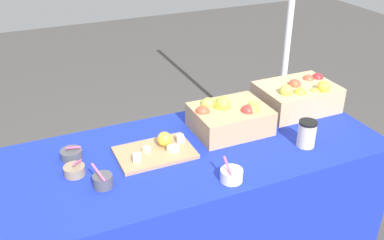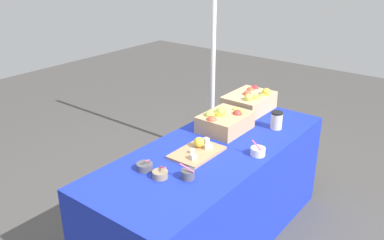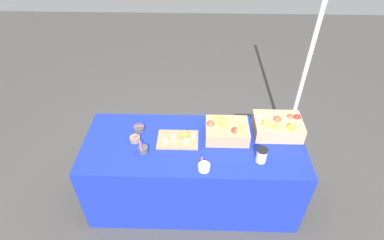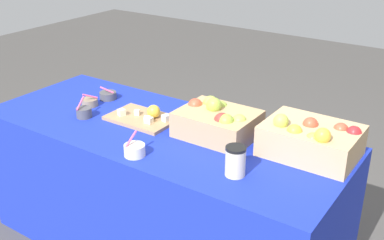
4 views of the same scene
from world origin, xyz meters
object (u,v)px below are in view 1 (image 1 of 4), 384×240
sample_bowl_near (72,154)px  sample_bowl_far (231,175)px  sample_bowl_mid (75,170)px  apple_crate_left (297,96)px  cutting_board_front (157,150)px  sample_bowl_extra (103,181)px  coffee_cup (307,134)px  apple_crate_middle (230,117)px  tent_pole (291,9)px

sample_bowl_near → sample_bowl_far: (0.58, -0.44, 0.01)m
sample_bowl_mid → apple_crate_left: bearing=6.3°
cutting_board_front → sample_bowl_extra: sample_bowl_extra is taller
sample_bowl_mid → sample_bowl_extra: size_ratio=0.92×
apple_crate_left → sample_bowl_extra: bearing=-166.8°
sample_bowl_mid → coffee_cup: coffee_cup is taller
apple_crate_middle → coffee_cup: (0.26, -0.28, -0.01)m
sample_bowl_extra → coffee_cup: bearing=-4.3°
apple_crate_middle → tent_pole: (0.80, 0.67, 0.31)m
sample_bowl_far → coffee_cup: bearing=12.9°
sample_bowl_near → coffee_cup: size_ratio=0.76×
sample_bowl_mid → sample_bowl_extra: 0.16m
sample_bowl_mid → tent_pole: 1.79m
apple_crate_middle → coffee_cup: size_ratio=2.82×
apple_crate_left → sample_bowl_near: bearing=-179.9°
apple_crate_left → sample_bowl_mid: apple_crate_left is taller
sample_bowl_near → sample_bowl_extra: sample_bowl_extra is taller
apple_crate_middle → tent_pole: tent_pole is taller
cutting_board_front → sample_bowl_mid: 0.38m
sample_bowl_extra → tent_pole: (1.50, 0.88, 0.35)m
sample_bowl_extra → coffee_cup: 0.96m
cutting_board_front → sample_bowl_far: 0.39m
cutting_board_front → tent_pole: tent_pole is taller
sample_bowl_near → sample_bowl_far: 0.73m
cutting_board_front → sample_bowl_near: size_ratio=3.58×
sample_bowl_far → sample_bowl_extra: size_ratio=1.03×
coffee_cup → cutting_board_front: bearing=161.8°
apple_crate_left → tent_pole: bearing=60.3°
sample_bowl_mid → tent_pole: (1.59, 0.75, 0.36)m
sample_bowl_mid → sample_bowl_extra: sample_bowl_extra is taller
sample_bowl_mid → sample_bowl_far: bearing=-27.4°
cutting_board_front → sample_bowl_far: bearing=-56.7°
sample_bowl_mid → coffee_cup: 1.07m
apple_crate_middle → cutting_board_front: size_ratio=1.04×
sample_bowl_near → coffee_cup: coffee_cup is taller
sample_bowl_mid → coffee_cup: (1.05, -0.20, 0.04)m
sample_bowl_near → cutting_board_front: bearing=-17.9°
apple_crate_left → sample_bowl_mid: (-1.24, -0.14, -0.06)m
tent_pole → sample_bowl_near: bearing=-158.7°
sample_bowl_far → sample_bowl_extra: 0.53m
sample_bowl_far → coffee_cup: size_ratio=0.81×
sample_bowl_near → coffee_cup: 1.09m
coffee_cup → tent_pole: tent_pole is taller
apple_crate_left → tent_pole: 0.77m
sample_bowl_near → tent_pole: (1.57, 0.61, 0.36)m
apple_crate_middle → sample_bowl_near: size_ratio=3.74×
apple_crate_middle → coffee_cup: bearing=-47.4°
sample_bowl_far → tent_pole: (0.99, 1.06, 0.35)m
cutting_board_front → sample_bowl_far: sample_bowl_far is taller
sample_bowl_far → tent_pole: bearing=46.7°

